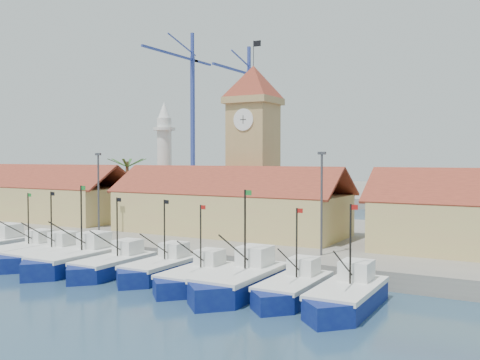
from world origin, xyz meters
The scene contains 20 objects.
ground centered at (0.00, 0.00, 0.00)m, with size 400.00×400.00×0.00m, color navy.
quay centered at (0.00, 24.00, 0.75)m, with size 140.00×32.00×1.50m, color gray.
terminal centered at (0.00, 110.00, 1.00)m, with size 240.00×80.00×2.00m, color gray.
boat_2 centered at (-13.64, 3.13, 0.71)m, with size 3.32×9.11×6.89m.
boat_3 centered at (-9.82, 2.58, 0.74)m, with size 3.47×9.50×7.19m.
boat_4 centered at (-5.43, 2.01, 0.82)m, with size 3.83×10.49×7.94m.
boat_5 centered at (-1.36, 2.30, 0.72)m, with size 3.35×9.18×6.95m.
boat_6 centered at (3.02, 3.23, 0.71)m, with size 3.31×9.06×6.86m.
boat_7 centered at (7.43, 2.07, 0.69)m, with size 3.23×8.85×6.69m.
boat_8 centered at (11.34, 1.96, 0.83)m, with size 3.89×10.65×8.06m.
boat_9 centered at (15.41, 2.34, 0.70)m, with size 3.28×8.98×6.79m.
boat_10 centered at (19.49, 1.81, 0.75)m, with size 3.52×9.65×7.30m.
hall_left centered at (-32.00, 20.00, 3.99)m, with size 31.20×10.13×7.61m.
hall_center centered at (0.00, 20.00, 3.99)m, with size 27.04×10.13×7.61m.
clock_tower centered at (0.00, 26.00, 11.96)m, with size 5.80×5.80×22.70m.
minaret centered at (-15.00, 28.00, 9.73)m, with size 3.00×3.00×16.30m.
palm_tree centered at (-20.00, 26.00, 6.25)m, with size 5.60×5.03×8.39m.
lamp_posts centered at (0.50, 12.00, 6.48)m, with size 80.70×0.25×9.03m.
crane_blue_far centered at (-60.26, 100.57, 27.21)m, with size 1.00×33.47×45.33m.
crane_blue_near centered at (-44.27, 106.92, 24.40)m, with size 1.00×30.13×40.73m.
Camera 1 is at (30.22, -31.92, 9.98)m, focal length 40.00 mm.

